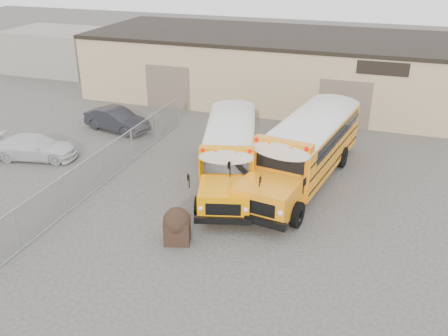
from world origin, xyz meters
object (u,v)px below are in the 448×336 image
(tarp_bundle, at_px, (177,225))
(car_dark, at_px, (117,120))
(car_white, at_px, (36,147))
(school_bus_right, at_px, (344,107))
(school_bus_left, at_px, (235,110))

(tarp_bundle, xyz_separation_m, car_dark, (-8.57, 10.31, -0.06))
(tarp_bundle, relative_size, car_white, 0.33)
(car_dark, bearing_deg, tarp_bundle, -126.98)
(car_white, bearing_deg, school_bus_right, -72.72)
(tarp_bundle, xyz_separation_m, car_white, (-10.53, 5.10, -0.11))
(tarp_bundle, relative_size, car_dark, 0.35)
(school_bus_left, relative_size, school_bus_right, 0.89)
(car_white, distance_m, car_dark, 5.56)
(school_bus_left, height_order, car_dark, school_bus_left)
(school_bus_right, distance_m, car_white, 17.54)
(car_dark, bearing_deg, car_white, 172.68)
(tarp_bundle, height_order, car_white, tarp_bundle)
(tarp_bundle, distance_m, car_white, 11.70)
(tarp_bundle, distance_m, car_dark, 13.41)
(school_bus_left, height_order, school_bus_right, school_bus_right)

